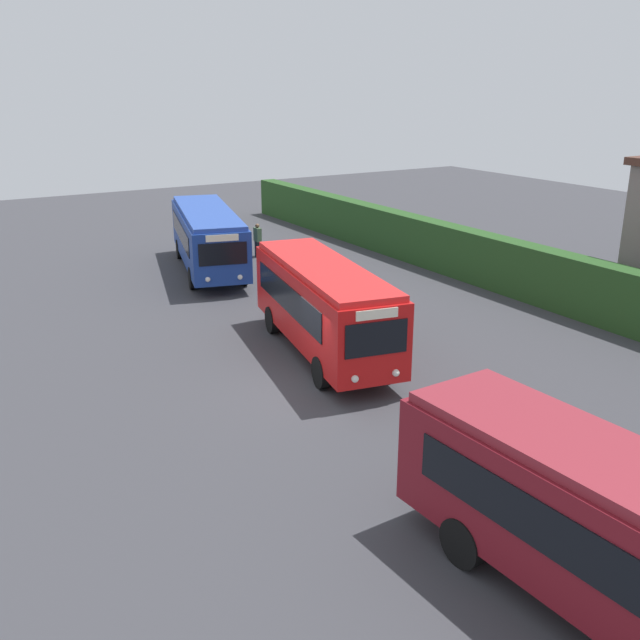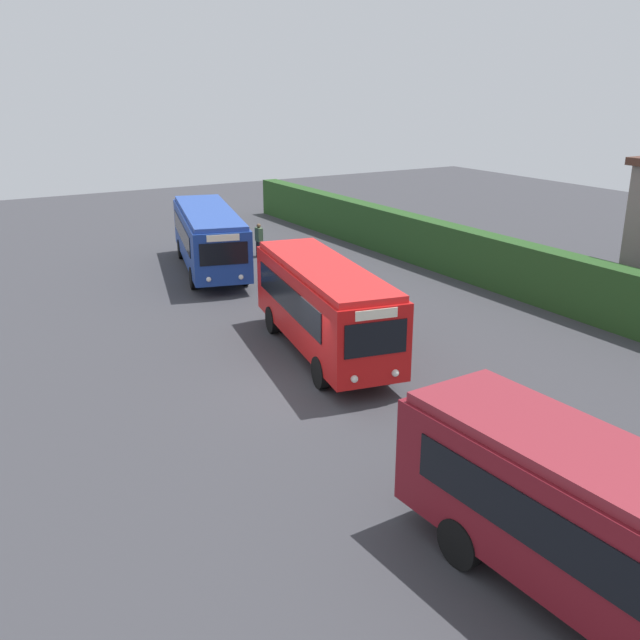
{
  "view_description": "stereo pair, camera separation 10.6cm",
  "coord_description": "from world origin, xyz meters",
  "px_view_note": "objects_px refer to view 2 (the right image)",
  "views": [
    {
      "loc": [
        17.15,
        -9.74,
        8.85
      ],
      "look_at": [
        -1.65,
        1.51,
        1.43
      ],
      "focal_mm": 39.72,
      "sensor_mm": 36.0,
      "label": 1
    },
    {
      "loc": [
        17.21,
        -9.65,
        8.85
      ],
      "look_at": [
        -1.65,
        1.51,
        1.43
      ],
      "focal_mm": 39.72,
      "sensor_mm": 36.0,
      "label": 2
    }
  ],
  "objects_px": {
    "bus_blue": "(209,236)",
    "person_center": "(287,257)",
    "traffic_cone": "(271,296)",
    "person_left": "(259,239)",
    "bus_red": "(324,303)",
    "person_right": "(399,314)"
  },
  "relations": [
    {
      "from": "bus_red",
      "to": "person_center",
      "type": "height_order",
      "value": "bus_red"
    },
    {
      "from": "person_center",
      "to": "traffic_cone",
      "type": "relative_size",
      "value": 2.85
    },
    {
      "from": "bus_red",
      "to": "person_left",
      "type": "distance_m",
      "value": 14.59
    },
    {
      "from": "bus_red",
      "to": "person_right",
      "type": "bearing_deg",
      "value": 98.38
    },
    {
      "from": "person_right",
      "to": "traffic_cone",
      "type": "xyz_separation_m",
      "value": [
        -6.28,
        -1.96,
        -0.64
      ]
    },
    {
      "from": "bus_blue",
      "to": "person_center",
      "type": "bearing_deg",
      "value": 60.59
    },
    {
      "from": "person_left",
      "to": "person_right",
      "type": "height_order",
      "value": "person_right"
    },
    {
      "from": "bus_blue",
      "to": "person_left",
      "type": "relative_size",
      "value": 5.69
    },
    {
      "from": "person_center",
      "to": "person_right",
      "type": "distance_m",
      "value": 9.86
    },
    {
      "from": "person_left",
      "to": "person_center",
      "type": "height_order",
      "value": "person_left"
    },
    {
      "from": "person_right",
      "to": "traffic_cone",
      "type": "bearing_deg",
      "value": 148.31
    },
    {
      "from": "person_right",
      "to": "person_center",
      "type": "bearing_deg",
      "value": 127.1
    },
    {
      "from": "person_right",
      "to": "traffic_cone",
      "type": "relative_size",
      "value": 2.98
    },
    {
      "from": "person_left",
      "to": "bus_red",
      "type": "bearing_deg",
      "value": 73.6
    },
    {
      "from": "bus_blue",
      "to": "traffic_cone",
      "type": "height_order",
      "value": "bus_blue"
    },
    {
      "from": "bus_blue",
      "to": "bus_red",
      "type": "xyz_separation_m",
      "value": [
        12.41,
        -0.96,
        0.05
      ]
    },
    {
      "from": "person_center",
      "to": "person_right",
      "type": "xyz_separation_m",
      "value": [
        9.84,
        -0.67,
        0.04
      ]
    },
    {
      "from": "person_left",
      "to": "traffic_cone",
      "type": "relative_size",
      "value": 2.93
    },
    {
      "from": "person_center",
      "to": "traffic_cone",
      "type": "height_order",
      "value": "person_center"
    },
    {
      "from": "traffic_cone",
      "to": "person_left",
      "type": "bearing_deg",
      "value": 157.43
    },
    {
      "from": "bus_blue",
      "to": "person_center",
      "type": "relative_size",
      "value": 5.85
    },
    {
      "from": "person_center",
      "to": "person_right",
      "type": "height_order",
      "value": "person_right"
    }
  ]
}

